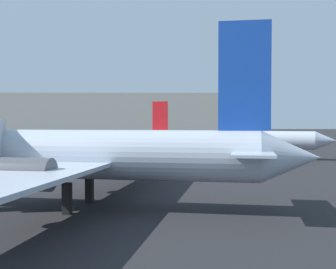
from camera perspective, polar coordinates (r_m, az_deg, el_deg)
airplane_at_gate at (r=31.63m, az=-12.94°, el=-2.48°), size 34.83×32.20×12.45m
airplane_far_left at (r=72.33m, az=7.80°, el=-0.64°), size 31.21×23.63×9.28m
terminal_building at (r=126.12m, az=-8.01°, el=2.04°), size 67.58×22.01×13.14m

